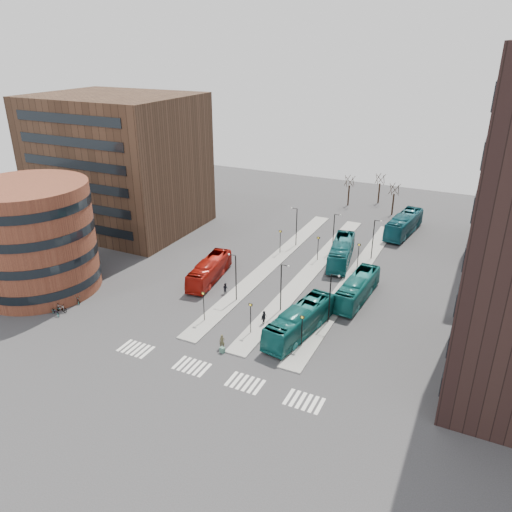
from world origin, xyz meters
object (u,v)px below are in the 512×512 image
at_px(commuter_a, 225,288).
at_px(bicycle_mid, 60,308).
at_px(teal_bus_a, 300,321).
at_px(red_bus, 209,270).
at_px(suitcase, 222,350).
at_px(bicycle_near, 55,311).
at_px(traveller, 222,342).
at_px(commuter_c, 292,316).
at_px(teal_bus_b, 341,252).
at_px(teal_bus_d, 404,224).
at_px(commuter_b, 264,318).
at_px(teal_bus_c, 357,289).
at_px(bicycle_far, 76,299).

relative_size(commuter_a, bicycle_mid, 0.84).
height_order(teal_bus_a, commuter_a, teal_bus_a).
xyz_separation_m(red_bus, bicycle_mid, (-11.64, -15.24, -0.92)).
height_order(suitcase, bicycle_near, bicycle_near).
bearing_deg(traveller, commuter_c, 39.67).
relative_size(teal_bus_b, bicycle_near, 6.38).
distance_m(suitcase, commuter_a, 13.16).
height_order(teal_bus_b, commuter_a, teal_bus_b).
xyz_separation_m(commuter_c, bicycle_mid, (-25.72, -10.09, -0.22)).
height_order(suitcase, red_bus, red_bus).
distance_m(teal_bus_a, teal_bus_d, 36.77).
bearing_deg(commuter_b, teal_bus_c, -28.44).
height_order(commuter_a, commuter_b, commuter_b).
bearing_deg(commuter_a, red_bus, -18.62).
height_order(teal_bus_a, teal_bus_d, teal_bus_d).
height_order(teal_bus_a, teal_bus_c, teal_bus_a).
relative_size(commuter_b, commuter_c, 1.18).
height_order(teal_bus_b, bicycle_near, teal_bus_b).
xyz_separation_m(teal_bus_d, bicycle_mid, (-31.76, -44.60, -1.17)).
xyz_separation_m(traveller, bicycle_mid, (-21.17, -1.83, -0.28)).
bearing_deg(bicycle_near, red_bus, -18.66).
height_order(red_bus, commuter_a, red_bus).
bearing_deg(bicycle_near, bicycle_far, 17.34).
distance_m(bicycle_mid, bicycle_far, 2.58).
height_order(teal_bus_d, commuter_a, teal_bus_d).
relative_size(teal_bus_a, commuter_a, 7.73).
height_order(teal_bus_b, bicycle_mid, teal_bus_b).
relative_size(teal_bus_b, traveller, 7.07).
height_order(commuter_c, bicycle_near, commuter_c).
bearing_deg(commuter_a, commuter_b, 162.59).
height_order(teal_bus_a, commuter_c, teal_bus_a).
distance_m(teal_bus_a, commuter_b, 4.40).
bearing_deg(bicycle_mid, suitcase, -92.89).
height_order(traveller, bicycle_far, traveller).
distance_m(commuter_a, commuter_c, 10.63).
height_order(commuter_b, bicycle_near, commuter_b).
bearing_deg(teal_bus_c, teal_bus_b, 120.42).
bearing_deg(teal_bus_b, commuter_b, -107.16).
bearing_deg(suitcase, teal_bus_a, 57.40).
relative_size(teal_bus_d, bicycle_mid, 6.83).
xyz_separation_m(teal_bus_a, teal_bus_c, (3.54, 10.53, -0.09)).
bearing_deg(teal_bus_d, commuter_b, -96.17).
height_order(red_bus, bicycle_near, red_bus).
xyz_separation_m(commuter_b, bicycle_near, (-23.12, -8.82, -0.42)).
xyz_separation_m(traveller, commuter_b, (1.95, 6.20, 0.08)).
bearing_deg(red_bus, suitcase, -62.54).
distance_m(bicycle_near, bicycle_far, 3.36).
xyz_separation_m(suitcase, teal_bus_b, (4.23, 27.70, 1.30)).
relative_size(traveller, bicycle_far, 0.86).
relative_size(commuter_a, bicycle_far, 0.79).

